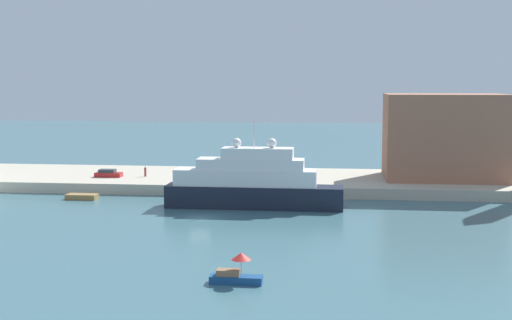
% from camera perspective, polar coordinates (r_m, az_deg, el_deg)
% --- Properties ---
extents(ground, '(400.00, 400.00, 0.00)m').
position_cam_1_polar(ground, '(86.09, -4.68, -4.84)').
color(ground, '#3D6670').
extents(quay_dock, '(110.00, 22.44, 1.62)m').
position_cam_1_polar(quay_dock, '(112.37, -1.94, -1.71)').
color(quay_dock, '#B7AD99').
rests_on(quay_dock, ground).
extents(large_yacht, '(23.82, 4.26, 11.62)m').
position_cam_1_polar(large_yacht, '(92.42, -0.37, -1.96)').
color(large_yacht, black).
rests_on(large_yacht, ground).
extents(small_motorboat, '(4.45, 1.69, 2.67)m').
position_cam_1_polar(small_motorboat, '(58.70, -1.66, -9.30)').
color(small_motorboat, navy).
rests_on(small_motorboat, ground).
extents(work_barge, '(4.43, 1.98, 0.74)m').
position_cam_1_polar(work_barge, '(102.57, -14.24, -2.96)').
color(work_barge, olive).
rests_on(work_barge, ground).
extents(harbor_building, '(18.38, 12.93, 13.35)m').
position_cam_1_polar(harbor_building, '(112.38, 15.32, 1.90)').
color(harbor_building, '#9E664C').
rests_on(harbor_building, quay_dock).
extents(parked_car, '(4.27, 1.84, 1.22)m').
position_cam_1_polar(parked_car, '(113.34, -12.15, -1.11)').
color(parked_car, '#B21E1E').
rests_on(parked_car, quay_dock).
extents(person_figure, '(0.36, 0.36, 1.64)m').
position_cam_1_polar(person_figure, '(112.58, -9.17, -0.97)').
color(person_figure, maroon).
rests_on(person_figure, quay_dock).
extents(mooring_bollard, '(0.52, 0.52, 0.80)m').
position_cam_1_polar(mooring_bollard, '(102.90, -3.64, -1.81)').
color(mooring_bollard, black).
rests_on(mooring_bollard, quay_dock).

